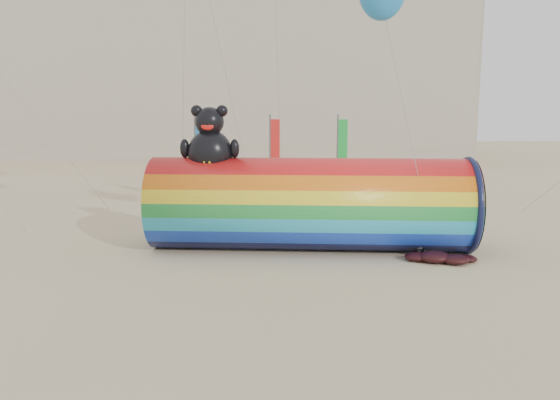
# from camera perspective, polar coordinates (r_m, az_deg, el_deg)

# --- Properties ---
(ground) EXTENTS (160.00, 160.00, 0.00)m
(ground) POSITION_cam_1_polar(r_m,az_deg,el_deg) (18.04, -1.88, -8.32)
(ground) COLOR #CCB58C
(ground) RESTS_ON ground
(hotel_building) EXTENTS (60.40, 15.40, 20.60)m
(hotel_building) POSITION_cam_1_polar(r_m,az_deg,el_deg) (64.68, -9.10, 13.64)
(hotel_building) COLOR #B7AD99
(hotel_building) RESTS_ON ground
(windsock_assembly) EXTENTS (12.49, 3.80, 5.76)m
(windsock_assembly) POSITION_cam_1_polar(r_m,az_deg,el_deg) (21.54, 3.12, -0.16)
(windsock_assembly) COLOR red
(windsock_assembly) RESTS_ON ground
(kite_handler) EXTENTS (0.81, 0.79, 1.87)m
(kite_handler) POSITION_cam_1_polar(r_m,az_deg,el_deg) (21.22, 14.57, -3.28)
(kite_handler) COLOR #4F5256
(kite_handler) RESTS_ON ground
(fabric_bundle) EXTENTS (2.62, 1.35, 0.41)m
(fabric_bundle) POSITION_cam_1_polar(r_m,az_deg,el_deg) (20.80, 16.35, -5.79)
(fabric_bundle) COLOR #3C0A0C
(fabric_bundle) RESTS_ON ground
(festival_banners) EXTENTS (8.91, 2.19, 5.20)m
(festival_banners) POSITION_cam_1_polar(r_m,az_deg,el_deg) (32.73, -0.79, 4.45)
(festival_banners) COLOR #59595E
(festival_banners) RESTS_ON ground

